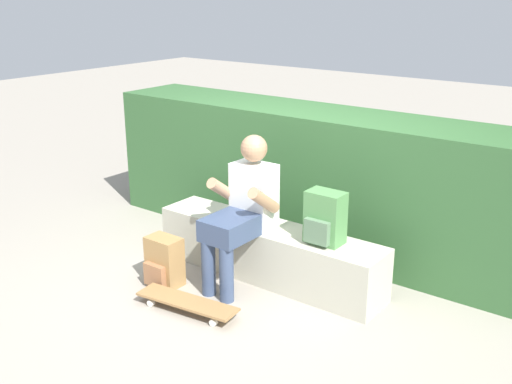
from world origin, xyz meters
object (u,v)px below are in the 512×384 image
person_skater (243,208)px  skateboard_near_person (187,302)px  bench_main (268,252)px  backpack_on_bench (325,219)px  backpack_on_ground (164,262)px

person_skater → skateboard_near_person: (-0.04, -0.62, -0.57)m
bench_main → person_skater: 0.48m
backpack_on_bench → bench_main: bearing=179.0°
skateboard_near_person → backpack_on_bench: size_ratio=2.05×
person_skater → backpack_on_bench: (0.62, 0.20, -0.01)m
bench_main → skateboard_near_person: bearing=-99.4°
person_skater → backpack_on_bench: size_ratio=2.98×
person_skater → backpack_on_ground: 0.77m
person_skater → backpack_on_bench: 0.65m
skateboard_near_person → backpack_on_ground: size_ratio=2.05×
backpack_on_bench → skateboard_near_person: bearing=-128.9°
skateboard_near_person → person_skater: bearing=86.5°
backpack_on_bench → backpack_on_ground: (-1.10, -0.60, -0.44)m
backpack_on_bench → backpack_on_ground: 1.33m
bench_main → backpack_on_ground: (-0.58, -0.61, -0.03)m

